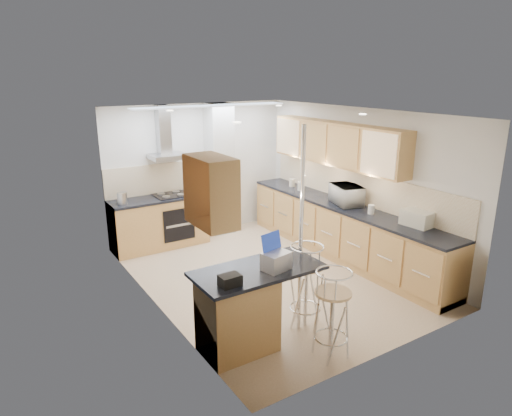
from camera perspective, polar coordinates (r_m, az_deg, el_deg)
ground at (r=7.18m, az=1.56°, el=-8.45°), size 4.80×4.80×0.00m
room_shell at (r=7.16m, az=2.14°, el=4.51°), size 3.64×4.84×2.51m
right_counter at (r=7.89m, az=10.68°, el=-2.79°), size 0.63×4.40×0.92m
back_counter at (r=8.36m, az=-11.98°, el=-1.73°), size 1.70×0.63×0.92m
peninsula at (r=5.33m, az=0.25°, el=-12.16°), size 1.47×0.72×0.94m
microwave at (r=7.73m, az=11.28°, el=1.62°), size 0.55×0.68×0.33m
laptop at (r=5.07m, az=2.54°, el=-6.64°), size 0.33×0.28×0.20m
bag at (r=4.73m, az=-3.28°, el=-9.02°), size 0.22×0.16×0.12m
bar_stool_near at (r=5.16m, az=9.49°, el=-12.98°), size 0.54×0.54×1.03m
bar_stool_end at (r=5.69m, az=6.26°, el=-9.67°), size 0.59×0.59×1.07m
jar_a at (r=8.56m, az=5.62°, el=2.73°), size 0.16×0.16×0.16m
jar_b at (r=8.83m, az=4.51°, el=3.18°), size 0.12×0.12×0.15m
jar_c at (r=7.75m, az=11.54°, el=1.15°), size 0.16×0.16×0.20m
jar_d at (r=7.32m, az=14.20°, el=-0.18°), size 0.11×0.11×0.14m
bread_bin at (r=6.96m, az=19.63°, el=-1.17°), size 0.37×0.45×0.22m
kettle at (r=7.93m, az=-16.39°, el=1.17°), size 0.16×0.16×0.20m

